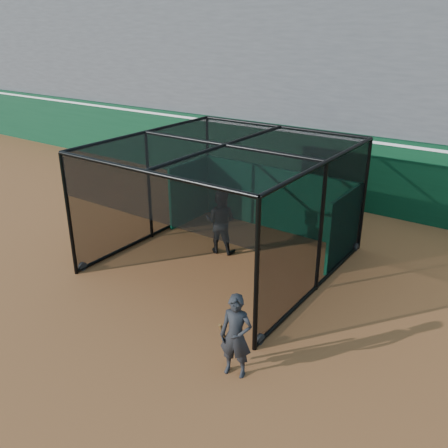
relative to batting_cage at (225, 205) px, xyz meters
The scene contains 6 objects.
ground 3.16m from the batting_cage, 94.60° to the right, with size 120.00×120.00×0.00m, color brown.
outfield_wall 5.76m from the batting_cage, 92.20° to the left, with size 50.00×0.50×2.50m.
grandstand 9.97m from the batting_cage, 91.33° to the left, with size 50.00×7.85×8.95m.
batting_cage is the anchor object (origin of this frame).
batter 0.85m from the batting_cage, 138.54° to the left, with size 0.85×0.66×1.76m, color black.
on_deck_player 4.48m from the batting_cage, 52.57° to the right, with size 0.65×0.51×1.57m.
Camera 1 is at (6.63, -6.39, 5.69)m, focal length 38.00 mm.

